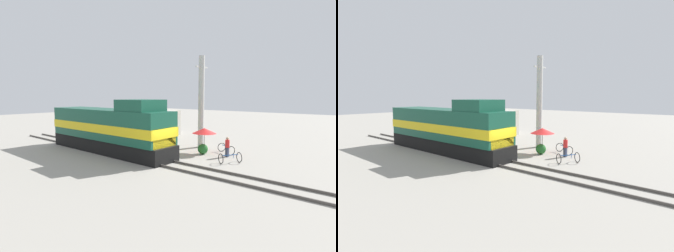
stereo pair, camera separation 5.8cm
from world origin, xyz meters
TOP-DOWN VIEW (x-y plane):
  - ground_plane at (0.00, 0.00)m, footprint 120.00×120.00m
  - rail_near at (-0.72, 0.00)m, footprint 0.08×39.97m
  - rail_far at (0.72, 0.00)m, footprint 0.08×39.97m
  - locomotive at (0.00, 5.48)m, footprint 2.91×13.41m
  - utility_pole at (6.75, 0.79)m, footprint 1.80×0.54m
  - vendor_umbrella at (4.79, -0.82)m, footprint 1.99×1.99m
  - billboard_sign at (5.67, 5.61)m, footprint 2.27×0.12m
  - shrub_cluster at (4.38, -0.95)m, footprint 0.85×0.85m
  - person_bystander at (4.76, -2.97)m, footprint 0.34×0.34m
  - bicycle at (5.85, -2.31)m, footprint 1.50×1.74m
  - bicycle_spare at (3.16, -4.03)m, footprint 1.67×1.47m
  - building_block_distant at (8.69, 9.46)m, footprint 5.15×5.74m

SIDE VIEW (x-z plane):
  - ground_plane at x=0.00m, z-range 0.00..0.00m
  - rail_near at x=-0.72m, z-range 0.00..0.15m
  - rail_far at x=0.72m, z-range 0.00..0.15m
  - bicycle_spare at x=3.16m, z-range 0.01..0.75m
  - bicycle at x=5.85m, z-range 0.01..0.76m
  - shrub_cluster at x=4.38m, z-range 0.00..0.85m
  - person_bystander at x=4.76m, z-range 0.06..1.64m
  - building_block_distant at x=8.69m, z-range 0.00..3.05m
  - vendor_umbrella at x=4.79m, z-range 0.83..2.95m
  - locomotive at x=0.00m, z-range -0.27..4.24m
  - billboard_sign at x=5.67m, z-range 1.02..4.81m
  - utility_pole at x=6.75m, z-range 0.03..8.41m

